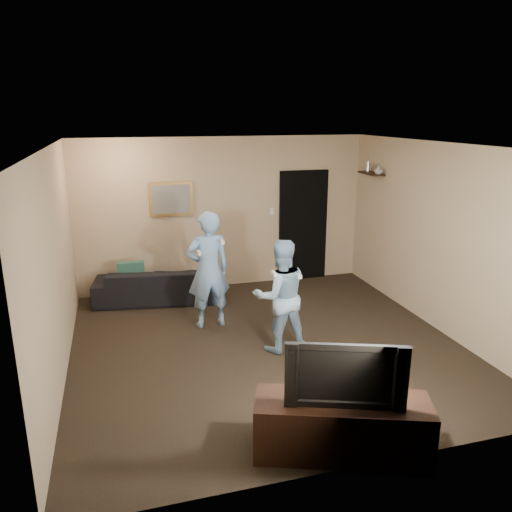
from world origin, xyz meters
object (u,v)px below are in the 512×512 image
object	(u,v)px
television	(345,371)
wii_player_right	(280,296)
sofa	(155,285)
tv_console	(342,428)
wii_player_left	(208,270)

from	to	relation	value
television	wii_player_right	xyz separation A→B (m)	(0.12, 2.12, -0.09)
sofa	television	size ratio (longest dim) A/B	1.83
tv_console	television	world-z (taller)	television
sofa	television	xyz separation A→B (m)	(1.29, -4.33, 0.55)
wii_player_left	tv_console	bearing A→B (deg)	-78.84
television	wii_player_right	distance (m)	2.13
wii_player_left	wii_player_right	distance (m)	1.24
sofa	wii_player_right	size ratio (longest dim) A/B	1.29
tv_console	wii_player_left	distance (m)	3.23
television	wii_player_right	bearing A→B (deg)	106.86
wii_player_left	wii_player_right	xyz separation A→B (m)	(0.74, -0.99, -0.11)
television	wii_player_left	world-z (taller)	wii_player_left
wii_player_left	wii_player_right	bearing A→B (deg)	-53.32
tv_console	television	xyz separation A→B (m)	(0.00, 0.00, 0.58)
tv_console	wii_player_right	distance (m)	2.18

